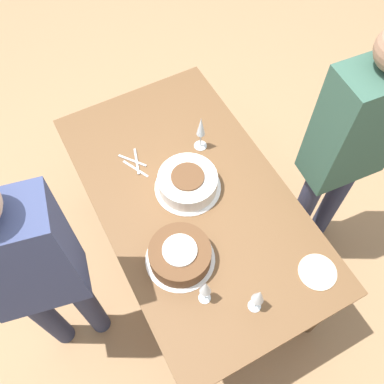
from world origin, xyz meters
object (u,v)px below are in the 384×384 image
Objects in this scene: wine_glass_near at (205,288)px; person_watching at (350,143)px; cake_front_chocolate at (180,255)px; wine_glass_far at (259,296)px; cake_center_white at (188,182)px; person_cutting at (31,271)px; wine_glass_extra at (201,128)px.

wine_glass_near is 0.99m from person_watching.
person_watching is (-0.27, 0.95, 0.11)m from wine_glass_near.
cake_front_chocolate is 1.63× the size of wine_glass_far.
wine_glass_near reaches higher than wine_glass_far.
wine_glass_far is at bearing -2.14° from cake_center_white.
person_watching is (0.10, 1.56, 0.02)m from person_cutting.
person_cutting is at bearing -104.41° from cake_front_chocolate.
person_cutting is at bearing -122.64° from wine_glass_far.
cake_center_white is at bearing 23.88° from person_cutting.
person_cutting is at bearing -68.93° from wine_glass_extra.
wine_glass_far is 0.87× the size of wine_glass_extra.
wine_glass_near is (0.56, -0.21, 0.09)m from cake_center_white.
cake_center_white is 0.86m from person_cutting.
person_watching reaches higher than person_cutting.
cake_center_white is at bearing 159.70° from wine_glass_near.
person_cutting is (0.18, -0.82, 0.18)m from cake_center_white.
cake_center_white is 0.70m from wine_glass_far.
wine_glass_extra is (-0.21, 0.19, 0.10)m from cake_center_white.
person_watching is (0.28, 0.74, 0.20)m from cake_center_white.
wine_glass_near is at bearing 20.46° from person_watching.
wine_glass_extra reaches higher than wine_glass_far.
person_watching is at bearing 105.94° from wine_glass_near.
cake_center_white is 1.04× the size of cake_front_chocolate.
person_watching is at bearing 7.61° from person_cutting.
wine_glass_far is at bearing -21.29° from person_cutting.
cake_center_white is at bearing 177.86° from wine_glass_far.
cake_center_white is 1.70× the size of wine_glass_far.
wine_glass_near is 0.12× the size of person_cutting.
cake_front_chocolate is 0.98m from person_watching.
cake_center_white is at bearing -16.48° from person_watching.
wine_glass_far is (0.35, 0.19, 0.09)m from cake_front_chocolate.
wine_glass_far is at bearing 32.46° from person_watching.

